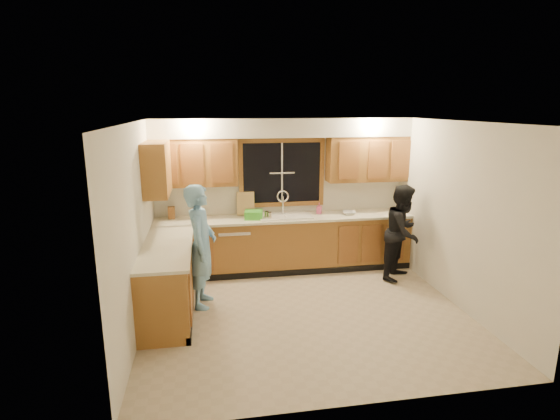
# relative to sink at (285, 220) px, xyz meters

# --- Properties ---
(floor) EXTENTS (4.20, 4.20, 0.00)m
(floor) POSITION_rel_sink_xyz_m (0.00, -1.60, -0.86)
(floor) COLOR #BEAD92
(floor) RESTS_ON ground
(ceiling) EXTENTS (4.20, 4.20, 0.00)m
(ceiling) POSITION_rel_sink_xyz_m (0.00, -1.60, 1.64)
(ceiling) COLOR white
(wall_back) EXTENTS (4.20, 0.00, 4.20)m
(wall_back) POSITION_rel_sink_xyz_m (0.00, 0.30, 0.39)
(wall_back) COLOR silver
(wall_back) RESTS_ON ground
(wall_left) EXTENTS (0.00, 3.80, 3.80)m
(wall_left) POSITION_rel_sink_xyz_m (-2.10, -1.60, 0.39)
(wall_left) COLOR silver
(wall_left) RESTS_ON ground
(wall_right) EXTENTS (0.00, 3.80, 3.80)m
(wall_right) POSITION_rel_sink_xyz_m (2.10, -1.60, 0.39)
(wall_right) COLOR silver
(wall_right) RESTS_ON ground
(base_cabinets_back) EXTENTS (4.20, 0.60, 0.88)m
(base_cabinets_back) POSITION_rel_sink_xyz_m (0.00, -0.00, -0.42)
(base_cabinets_back) COLOR #A1692E
(base_cabinets_back) RESTS_ON ground
(base_cabinets_left) EXTENTS (0.60, 1.90, 0.88)m
(base_cabinets_left) POSITION_rel_sink_xyz_m (-1.80, -1.25, -0.42)
(base_cabinets_left) COLOR #A1692E
(base_cabinets_left) RESTS_ON ground
(countertop_back) EXTENTS (4.20, 0.63, 0.04)m
(countertop_back) POSITION_rel_sink_xyz_m (0.00, -0.02, 0.04)
(countertop_back) COLOR #EAE2C5
(countertop_back) RESTS_ON base_cabinets_back
(countertop_left) EXTENTS (0.63, 1.90, 0.04)m
(countertop_left) POSITION_rel_sink_xyz_m (-1.79, -1.25, 0.04)
(countertop_left) COLOR #EAE2C5
(countertop_left) RESTS_ON base_cabinets_left
(upper_cabinets_left) EXTENTS (1.35, 0.33, 0.75)m
(upper_cabinets_left) POSITION_rel_sink_xyz_m (-1.43, 0.13, 0.96)
(upper_cabinets_left) COLOR #A1692E
(upper_cabinets_left) RESTS_ON wall_back
(upper_cabinets_right) EXTENTS (1.35, 0.33, 0.75)m
(upper_cabinets_right) POSITION_rel_sink_xyz_m (1.43, 0.13, 0.96)
(upper_cabinets_right) COLOR #A1692E
(upper_cabinets_right) RESTS_ON wall_back
(upper_cabinets_return) EXTENTS (0.33, 0.90, 0.75)m
(upper_cabinets_return) POSITION_rel_sink_xyz_m (-1.94, -0.48, 0.96)
(upper_cabinets_return) COLOR #A1692E
(upper_cabinets_return) RESTS_ON wall_left
(soffit) EXTENTS (4.20, 0.35, 0.30)m
(soffit) POSITION_rel_sink_xyz_m (0.00, 0.12, 1.49)
(soffit) COLOR white
(soffit) RESTS_ON wall_back
(window_frame) EXTENTS (1.44, 0.03, 1.14)m
(window_frame) POSITION_rel_sink_xyz_m (0.00, 0.29, 0.74)
(window_frame) COLOR black
(window_frame) RESTS_ON wall_back
(sink) EXTENTS (0.86, 0.52, 0.57)m
(sink) POSITION_rel_sink_xyz_m (0.00, 0.00, 0.00)
(sink) COLOR white
(sink) RESTS_ON countertop_back
(dishwasher) EXTENTS (0.60, 0.56, 0.82)m
(dishwasher) POSITION_rel_sink_xyz_m (-0.85, -0.01, -0.45)
(dishwasher) COLOR white
(dishwasher) RESTS_ON floor
(stove) EXTENTS (0.58, 0.75, 0.90)m
(stove) POSITION_rel_sink_xyz_m (-1.80, -1.82, -0.41)
(stove) COLOR white
(stove) RESTS_ON floor
(man) EXTENTS (0.49, 0.67, 1.69)m
(man) POSITION_rel_sink_xyz_m (-1.35, -1.13, -0.02)
(man) COLOR #73ACDA
(man) RESTS_ON floor
(woman) EXTENTS (0.92, 0.93, 1.51)m
(woman) POSITION_rel_sink_xyz_m (1.77, -0.66, -0.11)
(woman) COLOR black
(woman) RESTS_ON floor
(knife_block) EXTENTS (0.11, 0.09, 0.20)m
(knife_block) POSITION_rel_sink_xyz_m (-1.82, 0.17, 0.15)
(knife_block) COLOR #965B29
(knife_block) RESTS_ON countertop_back
(cutting_board) EXTENTS (0.29, 0.11, 0.38)m
(cutting_board) POSITION_rel_sink_xyz_m (-0.62, 0.22, 0.25)
(cutting_board) COLOR tan
(cutting_board) RESTS_ON countertop_back
(dish_crate) EXTENTS (0.32, 0.31, 0.13)m
(dish_crate) POSITION_rel_sink_xyz_m (-0.52, -0.05, 0.12)
(dish_crate) COLOR green
(dish_crate) RESTS_ON countertop_back
(soap_bottle) EXTENTS (0.11, 0.11, 0.19)m
(soap_bottle) POSITION_rel_sink_xyz_m (0.60, 0.10, 0.15)
(soap_bottle) COLOR #D45083
(soap_bottle) RESTS_ON countertop_back
(bowl) EXTENTS (0.24, 0.24, 0.05)m
(bowl) POSITION_rel_sink_xyz_m (1.08, -0.04, 0.08)
(bowl) COLOR silver
(bowl) RESTS_ON countertop_back
(can_left) EXTENTS (0.08, 0.08, 0.12)m
(can_left) POSITION_rel_sink_xyz_m (-0.31, -0.09, 0.12)
(can_left) COLOR #C5B298
(can_left) RESTS_ON countertop_back
(can_right) EXTENTS (0.08, 0.08, 0.12)m
(can_right) POSITION_rel_sink_xyz_m (-0.28, -0.16, 0.12)
(can_right) COLOR #C5B298
(can_right) RESTS_ON countertop_back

